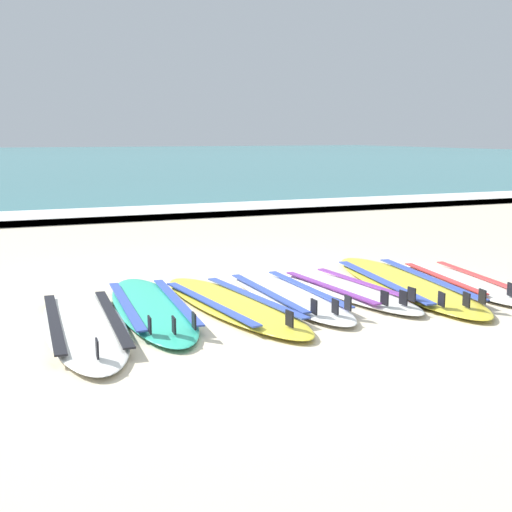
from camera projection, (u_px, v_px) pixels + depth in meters
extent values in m
plane|color=beige|center=(251.00, 304.00, 5.42)|extent=(80.00, 80.00, 0.00)
cube|color=teal|center=(16.00, 158.00, 37.76)|extent=(80.00, 60.00, 0.10)
cube|color=white|center=(111.00, 214.00, 11.04)|extent=(80.00, 1.28, 0.11)
ellipsoid|color=silver|center=(84.00, 324.00, 4.73)|extent=(0.67, 2.26, 0.07)
cube|color=black|center=(54.00, 321.00, 4.66)|extent=(0.16, 1.57, 0.01)
cube|color=black|center=(112.00, 316.00, 4.79)|extent=(0.16, 1.57, 0.01)
cube|color=black|center=(97.00, 349.00, 3.91)|extent=(0.02, 0.09, 0.11)
ellipsoid|color=#2DB793|center=(151.00, 307.00, 5.19)|extent=(0.68, 2.20, 0.07)
cube|color=#334CB2|center=(126.00, 304.00, 5.12)|extent=(0.17, 1.52, 0.01)
cube|color=#334CB2|center=(176.00, 300.00, 5.25)|extent=(0.17, 1.52, 0.01)
cube|color=black|center=(174.00, 325.00, 4.39)|extent=(0.02, 0.09, 0.11)
cube|color=black|center=(150.00, 325.00, 4.39)|extent=(0.02, 0.09, 0.11)
cube|color=black|center=(194.00, 321.00, 4.49)|extent=(0.02, 0.09, 0.11)
ellipsoid|color=yellow|center=(232.00, 304.00, 5.29)|extent=(0.82, 2.24, 0.07)
cube|color=#334CB2|center=(209.00, 302.00, 5.18)|extent=(0.27, 1.53, 0.01)
cube|color=#334CB2|center=(253.00, 296.00, 5.38)|extent=(0.27, 1.53, 0.01)
cube|color=black|center=(289.00, 319.00, 4.54)|extent=(0.02, 0.09, 0.11)
ellipsoid|color=white|center=(287.00, 295.00, 5.60)|extent=(0.54, 2.07, 0.07)
cube|color=#334CB2|center=(267.00, 292.00, 5.53)|extent=(0.09, 1.45, 0.01)
cube|color=#334CB2|center=(307.00, 288.00, 5.67)|extent=(0.09, 1.45, 0.01)
cube|color=black|center=(335.00, 307.00, 4.86)|extent=(0.01, 0.09, 0.11)
cube|color=black|center=(314.00, 307.00, 4.86)|extent=(0.01, 0.09, 0.11)
cube|color=black|center=(348.00, 303.00, 4.97)|extent=(0.01, 0.09, 0.11)
ellipsoid|color=silver|center=(346.00, 289.00, 5.80)|extent=(0.65, 1.97, 0.07)
cube|color=purple|center=(329.00, 287.00, 5.71)|extent=(0.19, 1.35, 0.01)
cube|color=purple|center=(363.00, 283.00, 5.87)|extent=(0.19, 1.35, 0.01)
cube|color=black|center=(403.00, 298.00, 5.12)|extent=(0.02, 0.09, 0.11)
cube|color=black|center=(384.00, 298.00, 5.11)|extent=(0.02, 0.09, 0.11)
cube|color=black|center=(412.00, 294.00, 5.23)|extent=(0.02, 0.09, 0.11)
ellipsoid|color=yellow|center=(404.00, 283.00, 6.03)|extent=(0.97, 2.63, 0.07)
cube|color=#334CB2|center=(381.00, 280.00, 5.97)|extent=(0.32, 1.79, 0.01)
cube|color=#334CB2|center=(428.00, 277.00, 6.08)|extent=(0.32, 1.79, 0.01)
cube|color=black|center=(466.00, 300.00, 5.06)|extent=(0.02, 0.09, 0.11)
cube|color=black|center=(441.00, 299.00, 5.08)|extent=(0.02, 0.09, 0.11)
cube|color=black|center=(482.00, 296.00, 5.17)|extent=(0.02, 0.09, 0.11)
ellipsoid|color=silver|center=(460.00, 281.00, 6.13)|extent=(0.76, 2.00, 0.07)
cube|color=#D13838|center=(443.00, 278.00, 6.08)|extent=(0.26, 1.36, 0.01)
cube|color=#D13838|center=(477.00, 276.00, 6.16)|extent=(0.26, 1.36, 0.01)
cube|color=black|center=(511.00, 290.00, 5.39)|extent=(0.02, 0.09, 0.11)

